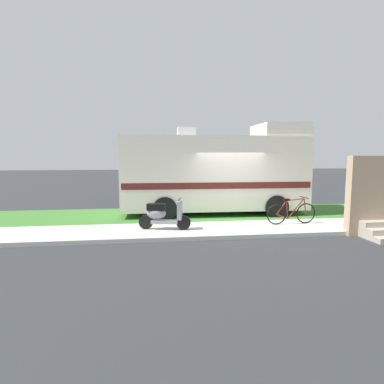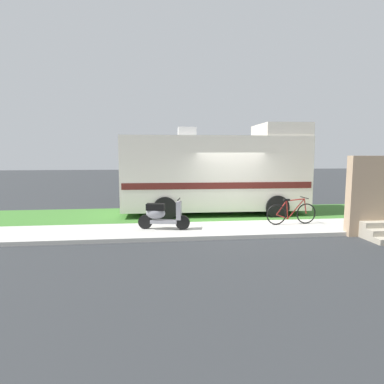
{
  "view_description": "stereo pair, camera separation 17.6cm",
  "coord_description": "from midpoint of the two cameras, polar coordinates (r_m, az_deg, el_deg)",
  "views": [
    {
      "loc": [
        -2.96,
        -11.14,
        2.46
      ],
      "look_at": [
        -1.46,
        0.3,
        1.1
      ],
      "focal_mm": 30.55,
      "sensor_mm": 36.0,
      "label": 1
    },
    {
      "loc": [
        -2.79,
        -11.16,
        2.46
      ],
      "look_at": [
        -1.46,
        0.3,
        1.1
      ],
      "focal_mm": 30.55,
      "sensor_mm": 36.0,
      "label": 2
    }
  ],
  "objects": [
    {
      "name": "ground_plane",
      "position": [
        11.78,
        7.72,
        -5.4
      ],
      "size": [
        80.0,
        80.0,
        0.0
      ],
      "primitive_type": "plane",
      "color": "#2D3033"
    },
    {
      "name": "sidewalk",
      "position": [
        10.63,
        9.33,
        -6.41
      ],
      "size": [
        24.0,
        2.0,
        0.12
      ],
      "color": "beige",
      "rests_on": "ground"
    },
    {
      "name": "grass_strip",
      "position": [
        13.2,
        6.11,
        -3.88
      ],
      "size": [
        24.0,
        3.4,
        0.08
      ],
      "color": "#3D752D",
      "rests_on": "ground"
    },
    {
      "name": "motorhome_rv",
      "position": [
        13.16,
        4.68,
        3.5
      ],
      "size": [
        7.27,
        2.65,
        3.62
      ],
      "color": "silver",
      "rests_on": "ground"
    },
    {
      "name": "scooter",
      "position": [
        10.18,
        -4.79,
        -3.96
      ],
      "size": [
        1.6,
        0.61,
        0.97
      ],
      "color": "black",
      "rests_on": "ground"
    },
    {
      "name": "bicycle",
      "position": [
        11.37,
        17.39,
        -3.5
      ],
      "size": [
        1.74,
        0.52,
        0.9
      ],
      "color": "black",
      "rests_on": "ground"
    },
    {
      "name": "pickup_truck_near",
      "position": [
        17.7,
        -0.04,
        1.76
      ],
      "size": [
        5.24,
        2.38,
        1.72
      ],
      "color": "#1E2328",
      "rests_on": "ground"
    },
    {
      "name": "pickup_truck_far",
      "position": [
        20.81,
        0.75,
        2.65
      ],
      "size": [
        5.74,
        2.32,
        1.85
      ],
      "color": "#B7B29E",
      "rests_on": "ground"
    },
    {
      "name": "porch_steps",
      "position": [
        11.27,
        30.58,
        -1.84
      ],
      "size": [
        2.0,
        1.26,
        2.4
      ],
      "color": "#B2A893",
      "rests_on": "ground"
    },
    {
      "name": "bottle_green",
      "position": [
        12.53,
        30.6,
        -4.49
      ],
      "size": [
        0.08,
        0.08,
        0.26
      ],
      "color": "navy",
      "rests_on": "ground"
    }
  ]
}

